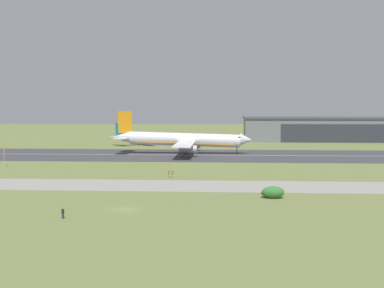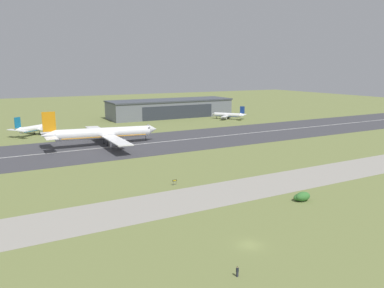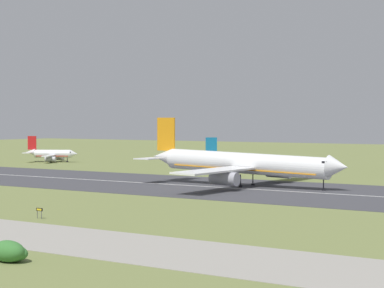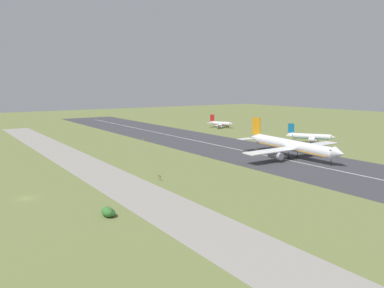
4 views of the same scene
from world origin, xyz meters
name	(u,v)px [view 3 (image 3 of 4)]	position (x,y,z in m)	size (l,w,h in m)	color
ground_plane	(68,210)	(0.00, 50.64, 0.00)	(732.90, 732.90, 0.00)	olive
runway_strip	(225,188)	(0.00, 101.28, 0.03)	(492.90, 48.07, 0.06)	#3D3D42
runway_centreline	(225,188)	(0.00, 101.28, 0.07)	(443.61, 0.70, 0.01)	silver
airplane_landing	(244,164)	(1.72, 107.15, 5.14)	(51.08, 54.02, 15.83)	white
airplane_parked_west	(247,161)	(-21.20, 149.11, 3.31)	(25.16, 22.44, 10.17)	white
airplane_parked_east	(52,154)	(-105.73, 154.79, 2.95)	(20.03, 19.85, 9.49)	white
shrub_clump	(9,252)	(26.53, 13.30, 1.07)	(4.50, 3.05, 2.34)	#387533
runway_sign	(39,211)	(3.72, 40.27, 1.23)	(1.29, 0.13, 1.66)	#4C4C51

